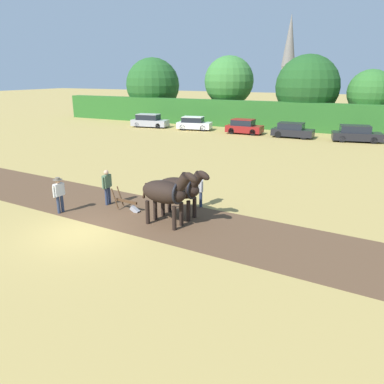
# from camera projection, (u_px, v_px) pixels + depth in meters

# --- Properties ---
(ground_plane) EXTENTS (240.00, 240.00, 0.00)m
(ground_plane) POSITION_uv_depth(u_px,v_px,m) (83.00, 232.00, 15.35)
(ground_plane) COLOR #A88E4C
(plowed_furrow_strip) EXTENTS (33.16, 6.45, 0.01)m
(plowed_furrow_strip) POSITION_uv_depth(u_px,v_px,m) (90.00, 202.00, 18.93)
(plowed_furrow_strip) COLOR brown
(plowed_furrow_strip) RESTS_ON ground
(hedgerow) EXTENTS (61.31, 1.44, 3.14)m
(hedgerow) POSITION_uv_depth(u_px,v_px,m) (280.00, 116.00, 42.91)
(hedgerow) COLOR #286023
(hedgerow) RESTS_ON ground
(tree_far_left) EXTENTS (7.49, 7.49, 8.40)m
(tree_far_left) POSITION_uv_depth(u_px,v_px,m) (153.00, 85.00, 52.90)
(tree_far_left) COLOR #4C3823
(tree_far_left) RESTS_ON ground
(tree_left) EXTENTS (6.26, 6.26, 8.42)m
(tree_left) POSITION_uv_depth(u_px,v_px,m) (229.00, 81.00, 47.69)
(tree_left) COLOR brown
(tree_left) RESTS_ON ground
(tree_center_left) EXTENTS (7.32, 7.32, 8.38)m
(tree_center_left) POSITION_uv_depth(u_px,v_px,m) (307.00, 87.00, 43.50)
(tree_center_left) COLOR #423323
(tree_center_left) RESTS_ON ground
(tree_center) EXTENTS (4.82, 4.82, 6.70)m
(tree_center) POSITION_uv_depth(u_px,v_px,m) (370.00, 92.00, 40.45)
(tree_center) COLOR brown
(tree_center) RESTS_ON ground
(church_spire) EXTENTS (2.55, 2.55, 16.54)m
(church_spire) POSITION_uv_depth(u_px,v_px,m) (288.00, 60.00, 68.88)
(church_spire) COLOR gray
(church_spire) RESTS_ON ground
(draft_horse_lead_left) EXTENTS (2.80, 1.15, 2.56)m
(draft_horse_lead_left) POSITION_uv_depth(u_px,v_px,m) (166.00, 192.00, 15.59)
(draft_horse_lead_left) COLOR black
(draft_horse_lead_left) RESTS_ON ground
(draft_horse_lead_right) EXTENTS (2.76, 1.11, 2.37)m
(draft_horse_lead_right) POSITION_uv_depth(u_px,v_px,m) (180.00, 188.00, 16.57)
(draft_horse_lead_right) COLOR black
(draft_horse_lead_right) RESTS_ON ground
(plow) EXTENTS (1.48, 0.49, 1.13)m
(plow) POSITION_uv_depth(u_px,v_px,m) (129.00, 204.00, 17.63)
(plow) COLOR #4C331E
(plow) RESTS_ON ground
(farmer_at_plow) EXTENTS (0.24, 0.69, 1.75)m
(farmer_at_plow) POSITION_uv_depth(u_px,v_px,m) (107.00, 184.00, 18.28)
(farmer_at_plow) COLOR #28334C
(farmer_at_plow) RESTS_ON ground
(farmer_beside_team) EXTENTS (0.40, 0.59, 1.62)m
(farmer_beside_team) POSITION_uv_depth(u_px,v_px,m) (201.00, 188.00, 18.04)
(farmer_beside_team) COLOR #28334C
(farmer_beside_team) RESTS_ON ground
(farmer_onlooker_left) EXTENTS (0.42, 0.66, 1.69)m
(farmer_onlooker_left) POSITION_uv_depth(u_px,v_px,m) (59.00, 192.00, 17.19)
(farmer_onlooker_left) COLOR #28334C
(farmer_onlooker_left) RESTS_ON ground
(parked_car_far_left) EXTENTS (4.61, 2.34, 1.57)m
(parked_car_far_left) POSITION_uv_depth(u_px,v_px,m) (149.00, 121.00, 45.17)
(parked_car_far_left) COLOR #9E9EA8
(parked_car_far_left) RESTS_ON ground
(parked_car_left) EXTENTS (4.12, 2.43, 1.51)m
(parked_car_left) POSITION_uv_depth(u_px,v_px,m) (194.00, 124.00, 42.99)
(parked_car_left) COLOR silver
(parked_car_left) RESTS_ON ground
(parked_car_center_left) EXTENTS (3.83, 1.85, 1.55)m
(parked_car_center_left) POSITION_uv_depth(u_px,v_px,m) (244.00, 127.00, 40.23)
(parked_car_center_left) COLOR maroon
(parked_car_center_left) RESTS_ON ground
(parked_car_center) EXTENTS (4.07, 1.85, 1.48)m
(parked_car_center) POSITION_uv_depth(u_px,v_px,m) (292.00, 130.00, 37.86)
(parked_car_center) COLOR black
(parked_car_center) RESTS_ON ground
(parked_car_center_right) EXTENTS (4.72, 2.67, 1.55)m
(parked_car_center_right) POSITION_uv_depth(u_px,v_px,m) (356.00, 134.00, 35.50)
(parked_car_center_right) COLOR black
(parked_car_center_right) RESTS_ON ground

